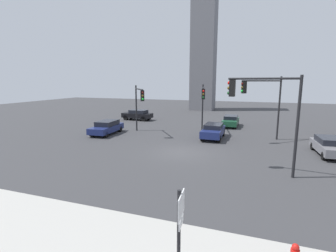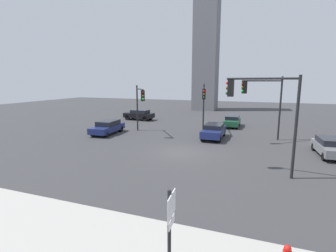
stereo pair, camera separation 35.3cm
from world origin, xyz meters
name	(u,v)px [view 2 (the right image)]	position (x,y,z in m)	size (l,w,h in m)	color
ground_plane	(181,152)	(0.00, 0.00, 0.00)	(103.29, 103.29, 0.00)	#38383A
sidewalk_corner	(84,236)	(0.00, -11.36, 0.07)	(33.30, 3.47, 0.15)	#A8A59E
direction_sign	(170,223)	(3.44, -12.09, 1.70)	(0.16, 0.78, 2.47)	black
traffic_light_0	(264,104)	(5.66, -2.62, 4.13)	(3.97, 0.68, 5.72)	black
traffic_light_1	(204,99)	(-0.03, 7.91, 3.56)	(0.98, 3.66, 5.04)	black
traffic_light_2	(140,100)	(-5.96, 5.09, 3.51)	(2.53, 3.51, 4.94)	black
traffic_light_3	(264,96)	(5.75, 5.81, 4.10)	(3.38, 3.06, 5.81)	black
car_0	(331,147)	(10.52, 2.90, 0.69)	(2.08, 4.14, 1.31)	slate
car_1	(139,115)	(-10.37, 13.63, 0.77)	(4.25, 2.05, 1.43)	black
car_2	(108,127)	(-9.21, 4.04, 0.72)	(2.07, 4.50, 1.37)	navy
car_3	(214,131)	(1.50, 5.67, 0.74)	(1.77, 4.25, 1.37)	navy
car_4	(232,121)	(2.45, 12.71, 0.69)	(1.70, 4.05, 1.30)	#19472D
skyline_tower	(206,45)	(-4.45, 29.67, 11.83)	(4.24, 4.24, 23.66)	slate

